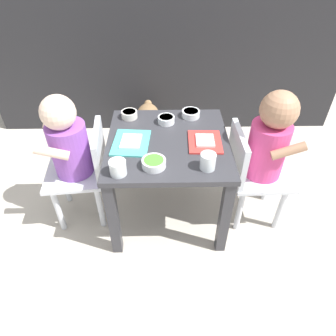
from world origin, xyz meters
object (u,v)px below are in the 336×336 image
veggie_bowl_far (166,119)px  water_cup_right (118,168)px  dog (148,123)px  water_cup_left (208,162)px  seated_child_left (71,147)px  food_tray_right (205,142)px  food_tray_left (131,142)px  cereal_bowl_right_side (129,114)px  veggie_bowl_near (191,113)px  cereal_bowl_left_side (154,163)px  seated_child_right (266,146)px  dining_table (168,155)px

veggie_bowl_far → water_cup_right: bearing=-117.2°
dog → water_cup_left: (0.27, -0.72, 0.27)m
seated_child_left → veggie_bowl_far: (0.43, 0.16, 0.05)m
veggie_bowl_far → food_tray_right: bearing=-45.2°
food_tray_left → veggie_bowl_far: bearing=47.3°
seated_child_left → dog: seated_child_left is taller
veggie_bowl_far → cereal_bowl_right_side: bearing=164.2°
veggie_bowl_near → cereal_bowl_left_side: size_ratio=0.92×
water_cup_right → cereal_bowl_right_side: size_ratio=0.84×
seated_child_right → food_tray_right: size_ratio=3.94×
dining_table → veggie_bowl_far: 0.18m
food_tray_right → cereal_bowl_right_side: (-0.35, 0.22, 0.01)m
veggie_bowl_far → veggie_bowl_near: size_ratio=0.90×
seated_child_right → food_tray_left: bearing=179.2°
food_tray_right → cereal_bowl_left_side: cereal_bowl_left_side is taller
food_tray_left → food_tray_right: size_ratio=1.18×
water_cup_right → veggie_bowl_near: 0.53m
seated_child_right → cereal_bowl_left_side: (-0.50, -0.15, 0.03)m
cereal_bowl_left_side → dog: bearing=94.6°
seated_child_left → water_cup_left: size_ratio=10.05×
seated_child_left → dog: bearing=59.4°
dog → water_cup_left: 0.82m
seated_child_left → food_tray_left: size_ratio=3.25×
dog → veggie_bowl_far: bearing=-73.7°
dog → veggie_bowl_near: size_ratio=4.96×
food_tray_left → dog: bearing=85.3°
seated_child_right → cereal_bowl_right_side: bearing=159.7°
water_cup_left → seated_child_right: bearing=30.3°
food_tray_right → cereal_bowl_left_side: 0.27m
dog → veggie_bowl_near: bearing=-54.3°
food_tray_right → dog: bearing=117.0°
seated_child_left → seated_child_right: size_ratio=0.97×
water_cup_right → cereal_bowl_right_side: water_cup_right is taller
dining_table → dog: 0.57m
food_tray_left → veggie_bowl_far: veggie_bowl_far is taller
water_cup_left → veggie_bowl_far: (-0.16, 0.34, -0.01)m
cereal_bowl_right_side → water_cup_left: bearing=-49.3°
seated_child_right → veggie_bowl_near: size_ratio=7.87×
water_cup_left → veggie_bowl_far: bearing=114.8°
food_tray_left → seated_child_left: bearing=177.1°
water_cup_left → cereal_bowl_left_side: (-0.21, 0.01, -0.01)m
water_cup_left → dog: bearing=110.4°
seated_child_left → food_tray_right: 0.60m
food_tray_left → cereal_bowl_right_side: 0.22m
seated_child_right → water_cup_right: size_ratio=10.57×
water_cup_right → cereal_bowl_right_side: (0.01, 0.42, -0.01)m
food_tray_right → water_cup_right: bearing=-150.8°
dining_table → veggie_bowl_far: size_ratio=6.82×
cereal_bowl_left_side → cereal_bowl_right_side: 0.40m
food_tray_right → water_cup_right: (-0.36, -0.20, 0.02)m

